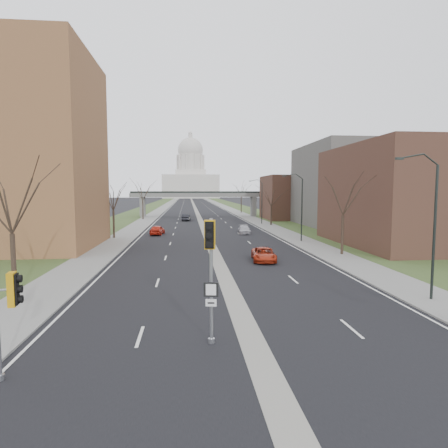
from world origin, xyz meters
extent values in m
plane|color=black|center=(0.00, 0.00, 0.00)|extent=(700.00, 700.00, 0.00)
cube|color=black|center=(0.00, 150.00, 0.01)|extent=(20.00, 600.00, 0.01)
cube|color=gray|center=(0.00, 150.00, 0.00)|extent=(1.20, 600.00, 0.02)
cube|color=gray|center=(12.00, 150.00, 0.06)|extent=(4.00, 600.00, 0.12)
cube|color=gray|center=(-12.00, 150.00, 0.06)|extent=(4.00, 600.00, 0.12)
cube|color=#2C431F|center=(18.00, 150.00, 0.05)|extent=(8.00, 600.00, 0.10)
cube|color=#2C431F|center=(-18.00, 150.00, 0.05)|extent=(8.00, 600.00, 0.10)
cube|color=#4E2F24|center=(24.00, 28.00, 6.00)|extent=(16.00, 20.00, 12.00)
cube|color=#514F4A|center=(28.00, 52.00, 7.50)|extent=(18.00, 22.00, 15.00)
cube|color=#4E2F24|center=(22.00, 70.00, 5.00)|extent=(14.00, 14.00, 10.00)
cube|color=slate|center=(-14.00, 80.00, 2.50)|extent=(1.20, 2.50, 5.00)
cube|color=slate|center=(14.00, 80.00, 2.50)|extent=(1.20, 2.50, 5.00)
cube|color=slate|center=(0.00, 80.00, 5.50)|extent=(34.00, 3.00, 1.00)
cube|color=black|center=(0.00, 80.00, 6.20)|extent=(34.00, 0.15, 0.50)
cube|color=beige|center=(0.00, 320.00, 10.00)|extent=(48.00, 42.00, 20.00)
cube|color=beige|center=(0.00, 320.00, 22.00)|extent=(26.00, 26.00, 5.00)
cylinder|color=beige|center=(0.00, 320.00, 31.00)|extent=(22.00, 22.00, 14.00)
sphere|color=beige|center=(0.00, 320.00, 42.00)|extent=(22.00, 22.00, 22.00)
cylinder|color=beige|center=(0.00, 320.00, 53.50)|extent=(3.60, 3.60, 4.50)
cylinder|color=black|center=(11.80, 6.00, 4.12)|extent=(0.16, 0.16, 8.00)
cube|color=black|center=(9.50, 6.00, 8.47)|extent=(0.45, 0.18, 0.14)
cylinder|color=black|center=(11.80, 32.00, 4.12)|extent=(0.16, 0.16, 8.00)
cube|color=black|center=(9.50, 32.00, 8.47)|extent=(0.45, 0.18, 0.14)
cylinder|color=black|center=(11.80, 58.00, 4.12)|extent=(0.16, 0.16, 8.00)
cube|color=black|center=(9.50, 58.00, 8.47)|extent=(0.45, 0.18, 0.14)
cylinder|color=#382B21|center=(-13.00, 8.00, 2.12)|extent=(0.28, 0.28, 4.00)
cylinder|color=#382B21|center=(-13.00, 38.00, 2.00)|extent=(0.28, 0.28, 3.75)
cylinder|color=#382B21|center=(-13.00, 72.00, 2.25)|extent=(0.28, 0.28, 4.25)
cylinder|color=#382B21|center=(13.00, 22.00, 2.12)|extent=(0.28, 0.28, 4.00)
cylinder|color=#382B21|center=(13.00, 55.00, 1.87)|extent=(0.28, 0.28, 3.50)
cylinder|color=#382B21|center=(13.00, 95.00, 2.25)|extent=(0.28, 0.28, 4.25)
cylinder|color=gray|center=(-9.38, -1.48, 0.10)|extent=(0.29, 0.29, 0.21)
cube|color=#C08A0B|center=(-8.87, -1.41, 3.22)|extent=(0.47, 0.49, 1.20)
cylinder|color=gray|center=(-1.80, 1.02, 2.73)|extent=(0.15, 0.15, 5.46)
cylinder|color=gray|center=(-1.80, 1.02, 0.10)|extent=(0.29, 0.29, 0.21)
cube|color=#C08A0B|center=(-1.89, 0.50, 4.83)|extent=(0.50, 0.49, 1.21)
cube|color=black|center=(-1.80, 1.02, 2.41)|extent=(0.63, 0.14, 0.63)
cube|color=silver|center=(-1.80, 1.02, 1.84)|extent=(0.47, 0.12, 0.31)
imported|color=red|center=(-7.37, 41.89, 0.72)|extent=(2.25, 4.44, 1.45)
imported|color=black|center=(-3.08, 67.87, 0.73)|extent=(2.09, 4.56, 1.45)
imported|color=#A62911|center=(4.31, 19.55, 0.63)|extent=(2.55, 4.75, 1.27)
imported|color=#A7A6AE|center=(5.88, 42.11, 0.62)|extent=(2.03, 4.39, 1.24)
camera|label=1|loc=(-2.78, -14.75, 6.64)|focal=30.00mm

